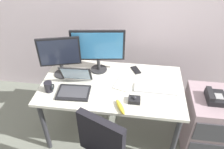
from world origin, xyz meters
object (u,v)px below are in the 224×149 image
cell_phone (136,70)px  coffee_mug (49,87)px  monitor_side (60,55)px  monitor_main (98,48)px  banana (120,107)px  desk_phone (215,97)px  laptop (74,86)px  trackball_mouse (134,100)px  file_cabinet (205,122)px  keyboard (155,88)px  paper_notepad (123,84)px

cell_phone → coffee_mug: bearing=-178.6°
cell_phone → monitor_side: bearing=165.0°
monitor_main → monitor_side: monitor_main is taller
banana → monitor_side: bearing=147.6°
desk_phone → laptop: bearing=-177.0°
desk_phone → trackball_mouse: (-0.75, -0.16, 0.02)m
desk_phone → cell_phone: bearing=156.4°
desk_phone → monitor_main: 1.24m
monitor_main → cell_phone: size_ratio=3.90×
file_cabinet → monitor_side: bearing=174.7°
desk_phone → keyboard: 0.56m
coffee_mug → banana: (0.71, -0.14, -0.03)m
monitor_main → cell_phone: (0.41, 0.05, -0.28)m
laptop → paper_notepad: bearing=17.2°
coffee_mug → laptop: bearing=12.3°
trackball_mouse → coffee_mug: coffee_mug is taller
keyboard → cell_phone: 0.36m
monitor_side → cell_phone: monitor_side is taller
desk_phone → file_cabinet: bearing=63.2°
banana → paper_notepad: bearing=90.8°
monitor_side → trackball_mouse: size_ratio=3.94×
monitor_main → cell_phone: 0.49m
coffee_mug → trackball_mouse: bearing=-2.6°
banana → file_cabinet: bearing=17.7°
coffee_mug → cell_phone: (0.82, 0.46, -0.05)m
monitor_side → paper_notepad: 0.71m
coffee_mug → cell_phone: size_ratio=0.73×
file_cabinet → trackball_mouse: size_ratio=6.13×
file_cabinet → banana: bearing=-162.3°
monitor_main → laptop: bearing=-115.8°
paper_notepad → banana: banana is taller
file_cabinet → desk_phone: (-0.01, -0.02, 0.37)m
cell_phone → desk_phone: bearing=-51.3°
monitor_main → keyboard: (0.61, -0.25, -0.27)m
laptop → coffee_mug: bearing=-167.7°
desk_phone → keyboard: (-0.56, 0.04, 0.01)m
monitor_side → cell_phone: (0.78, 0.17, -0.24)m
monitor_main → banana: monitor_main is taller
monitor_main → keyboard: 0.71m
keyboard → coffee_mug: bearing=-171.1°
laptop → banana: size_ratio=1.76×
banana → trackball_mouse: bearing=41.5°
coffee_mug → cell_phone: bearing=29.1°
keyboard → coffee_mug: 1.04m
file_cabinet → laptop: size_ratio=2.01×
desk_phone → keyboard: size_ratio=0.49×
file_cabinet → monitor_side: (-1.55, 0.14, 0.62)m
desk_phone → banana: (-0.87, -0.26, 0.02)m
monitor_side → trackball_mouse: 0.88m
monitor_side → paper_notepad: (0.66, -0.08, -0.24)m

